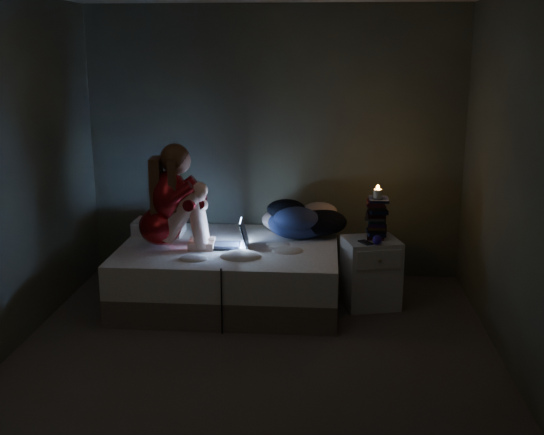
# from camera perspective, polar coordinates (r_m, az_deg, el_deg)

# --- Properties ---
(floor) EXTENTS (3.60, 3.80, 0.02)m
(floor) POSITION_cam_1_polar(r_m,az_deg,el_deg) (5.08, -1.50, -11.69)
(floor) COLOR #463E3B
(floor) RESTS_ON ground
(wall_back) EXTENTS (3.60, 0.02, 2.60)m
(wall_back) POSITION_cam_1_polar(r_m,az_deg,el_deg) (6.53, 0.20, 6.22)
(wall_back) COLOR #41423E
(wall_back) RESTS_ON ground
(wall_front) EXTENTS (3.60, 0.02, 2.60)m
(wall_front) POSITION_cam_1_polar(r_m,az_deg,el_deg) (2.83, -5.77, -4.60)
(wall_front) COLOR #41423E
(wall_front) RESTS_ON ground
(wall_left) EXTENTS (0.02, 3.80, 2.60)m
(wall_left) POSITION_cam_1_polar(r_m,az_deg,el_deg) (5.17, -21.99, 3.06)
(wall_left) COLOR #41423E
(wall_left) RESTS_ON ground
(wall_right) EXTENTS (0.02, 3.80, 2.60)m
(wall_right) POSITION_cam_1_polar(r_m,az_deg,el_deg) (4.81, 20.37, 2.44)
(wall_right) COLOR #41423E
(wall_right) RESTS_ON ground
(bed) EXTENTS (1.89, 1.42, 0.52)m
(bed) POSITION_cam_1_polar(r_m,az_deg,el_deg) (6.03, -3.58, -4.68)
(bed) COLOR beige
(bed) RESTS_ON ground
(pillow) EXTENTS (0.45, 0.32, 0.13)m
(pillow) POSITION_cam_1_polar(r_m,az_deg,el_deg) (6.35, -9.50, -0.79)
(pillow) COLOR white
(pillow) RESTS_ON bed
(woman) EXTENTS (0.59, 0.42, 0.91)m
(woman) POSITION_cam_1_polar(r_m,az_deg,el_deg) (5.83, -9.47, 1.79)
(woman) COLOR maroon
(woman) RESTS_ON bed
(laptop) EXTENTS (0.38, 0.28, 0.25)m
(laptop) POSITION_cam_1_polar(r_m,az_deg,el_deg) (5.85, -3.88, -1.30)
(laptop) COLOR black
(laptop) RESTS_ON bed
(clothes_pile) EXTENTS (0.72, 0.66, 0.35)m
(clothes_pile) POSITION_cam_1_polar(r_m,az_deg,el_deg) (6.18, 2.22, 0.03)
(clothes_pile) COLOR navy
(clothes_pile) RESTS_ON bed
(nightstand) EXTENTS (0.54, 0.50, 0.60)m
(nightstand) POSITION_cam_1_polar(r_m,az_deg,el_deg) (5.95, 8.31, -4.63)
(nightstand) COLOR white
(nightstand) RESTS_ON ground
(book_stack) EXTENTS (0.19, 0.25, 0.35)m
(book_stack) POSITION_cam_1_polar(r_m,az_deg,el_deg) (5.87, 8.82, -0.06)
(book_stack) COLOR black
(book_stack) RESTS_ON nightstand
(candle) EXTENTS (0.07, 0.07, 0.08)m
(candle) POSITION_cam_1_polar(r_m,az_deg,el_deg) (5.82, 8.90, 1.99)
(candle) COLOR beige
(candle) RESTS_ON book_stack
(phone) EXTENTS (0.11, 0.15, 0.01)m
(phone) POSITION_cam_1_polar(r_m,az_deg,el_deg) (5.76, 7.61, -2.05)
(phone) COLOR black
(phone) RESTS_ON nightstand
(blue_orb) EXTENTS (0.08, 0.08, 0.08)m
(blue_orb) POSITION_cam_1_polar(r_m,az_deg,el_deg) (5.70, 8.47, -1.89)
(blue_orb) COLOR navy
(blue_orb) RESTS_ON nightstand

